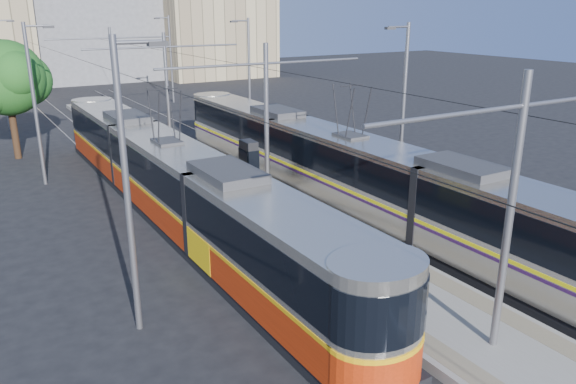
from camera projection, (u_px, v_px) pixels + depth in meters
ground at (390, 291)px, 17.91m from camera, size 160.00×160.00×0.00m
platform at (190, 166)px, 31.68m from camera, size 4.00×50.00×0.30m
tactile_strip_left at (165, 166)px, 30.92m from camera, size 0.70×50.00×0.01m
tactile_strip_right at (213, 160)px, 32.35m from camera, size 0.70×50.00×0.01m
rails at (190, 168)px, 31.72m from camera, size 8.71×70.00×0.03m
track_arrow at (359, 377)px, 13.69m from camera, size 1.20×5.00×0.01m
tram_left at (170, 179)px, 23.76m from camera, size 2.43×29.01×5.50m
tram_right at (349, 169)px, 24.80m from camera, size 2.43×31.56×5.50m
catenary at (207, 94)px, 28.01m from camera, size 9.20×70.00×7.00m
street_lamps at (161, 86)px, 33.68m from camera, size 15.18×38.22×8.00m
shelter at (249, 163)px, 27.08m from camera, size 0.70×1.07×2.29m
tree at (11, 79)px, 32.65m from camera, size 4.79×4.43×6.96m
building_centre at (90, 7)px, 70.15m from camera, size 18.36×14.28×17.67m
building_right at (214, 30)px, 73.06m from camera, size 14.28×10.20×11.89m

